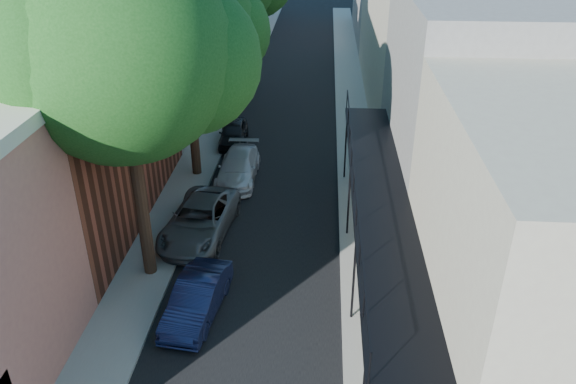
% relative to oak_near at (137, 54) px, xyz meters
% --- Properties ---
extents(road_surface, '(6.00, 64.00, 0.01)m').
position_rel_oak_near_xyz_m(road_surface, '(3.37, 19.74, -7.87)').
color(road_surface, black).
rests_on(road_surface, ground).
extents(sidewalk_left, '(2.00, 64.00, 0.12)m').
position_rel_oak_near_xyz_m(sidewalk_left, '(-0.63, 19.74, -7.82)').
color(sidewalk_left, gray).
rests_on(sidewalk_left, ground).
extents(sidewalk_right, '(2.00, 64.00, 0.12)m').
position_rel_oak_near_xyz_m(sidewalk_right, '(7.37, 19.74, -7.82)').
color(sidewalk_right, gray).
rests_on(sidewalk_right, ground).
extents(buildings_left, '(10.10, 59.10, 12.00)m').
position_rel_oak_near_xyz_m(buildings_left, '(-5.93, 18.50, -2.94)').
color(buildings_left, tan).
rests_on(buildings_left, ground).
extents(buildings_right, '(9.80, 55.00, 10.00)m').
position_rel_oak_near_xyz_m(buildings_right, '(12.36, 19.23, -3.45)').
color(buildings_right, '#B6B096').
rests_on(buildings_right, ground).
extents(oak_near, '(7.48, 6.80, 11.42)m').
position_rel_oak_near_xyz_m(oak_near, '(0.00, 0.00, 0.00)').
color(oak_near, '#321F14').
rests_on(oak_near, ground).
extents(oak_mid, '(6.60, 6.00, 10.20)m').
position_rel_oak_near_xyz_m(oak_mid, '(-0.05, 7.97, -0.82)').
color(oak_mid, '#321F14').
rests_on(oak_mid, ground).
extents(parked_car_b, '(1.79, 3.94, 1.25)m').
position_rel_oak_near_xyz_m(parked_car_b, '(1.71, -2.30, -7.25)').
color(parked_car_b, '#13193C').
rests_on(parked_car_b, ground).
extents(parked_car_c, '(2.79, 5.20, 1.39)m').
position_rel_oak_near_xyz_m(parked_car_c, '(0.84, 2.40, -7.18)').
color(parked_car_c, '#5A5D61').
rests_on(parked_car_c, ground).
extents(parked_car_d, '(1.81, 4.38, 1.27)m').
position_rel_oak_near_xyz_m(parked_car_d, '(1.65, 7.38, -7.24)').
color(parked_car_d, silver).
rests_on(parked_car_d, ground).
extents(parked_car_e, '(1.70, 3.72, 1.24)m').
position_rel_oak_near_xyz_m(parked_car_e, '(0.77, 11.68, -7.26)').
color(parked_car_e, black).
rests_on(parked_car_e, ground).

